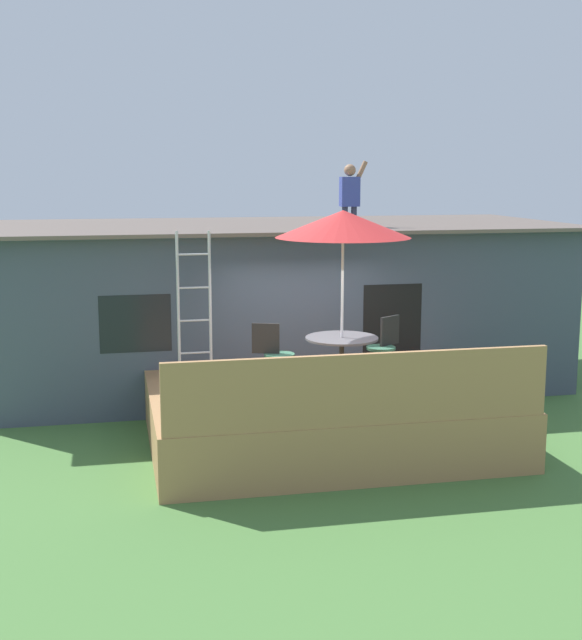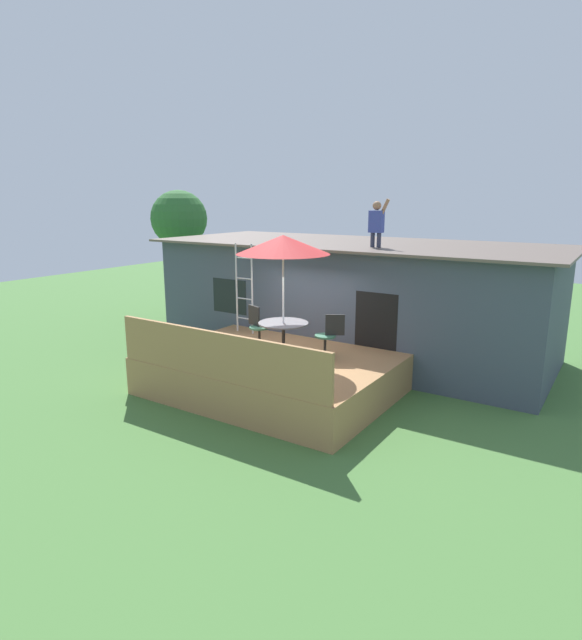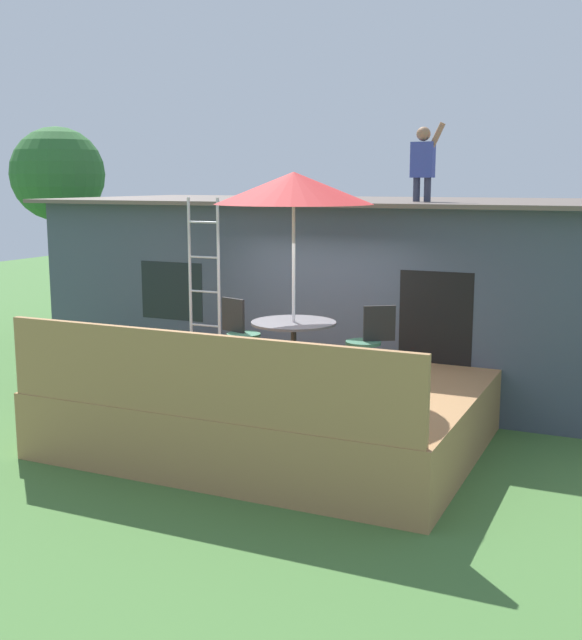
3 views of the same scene
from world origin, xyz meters
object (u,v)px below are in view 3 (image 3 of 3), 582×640
Objects in this scene: step_ladder at (204,274)px; patio_chair_left at (240,334)px; person_figure at (424,159)px; patio_chair_right at (369,343)px; backyard_tree at (58,177)px; patio_umbrella at (294,188)px; patio_table at (294,335)px.

patio_chair_left is at bearing -40.20° from step_ladder.
step_ladder is at bearing -153.61° from person_figure.
patio_chair_right is at bearing 25.24° from patio_chair_left.
patio_chair_left is at bearing -33.09° from backyard_tree.
patio_umbrella is at bearing -0.00° from patio_chair_right.
patio_chair_left is 8.09m from backyard_tree.
patio_umbrella is 8.77m from backyard_tree.
patio_chair_right is (2.77, -0.71, -0.64)m from step_ladder.
step_ladder is 2.39× the size of patio_chair_left.
person_figure is (0.84, 2.61, 2.16)m from patio_table.
patio_umbrella is at bearing -31.59° from step_ladder.
backyard_tree reaches higher than step_ladder.
backyard_tree reaches higher than patio_chair_right.
person_figure is 8.55m from backyard_tree.
patio_chair_right is 9.45m from backyard_tree.
patio_umbrella is 2.76× the size of patio_chair_right.
person_figure reaches higher than patio_chair_right.
patio_umbrella is (-0.00, 0.00, 1.76)m from patio_table.
patio_chair_right is (1.71, 0.18, 0.00)m from patio_chair_left.
backyard_tree is (-8.27, 4.09, 2.06)m from patio_chair_right.
backyard_tree is (-8.31, 1.98, -0.23)m from person_figure.
patio_chair_right is at bearing -91.27° from person_figure.
backyard_tree is (-7.47, 4.59, 1.93)m from patio_table.
patio_table is 1.13× the size of patio_chair_left.
step_ladder reaches higher than patio_table.
step_ladder is 3.55m from person_figure.
person_figure is at bearing -13.40° from backyard_tree.
patio_table is 0.24× the size of backyard_tree.
step_ladder is 1.98× the size of person_figure.
patio_umbrella is 2.12m from patio_chair_left.
patio_chair_right is (0.80, 0.50, -1.89)m from patio_umbrella.
patio_chair_right is at bearing 32.05° from patio_table.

